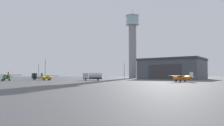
{
  "coord_description": "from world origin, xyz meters",
  "views": [
    {
      "loc": [
        4.24,
        -65.14,
        2.21
      ],
      "look_at": [
        0.39,
        19.72,
        6.76
      ],
      "focal_mm": 34.81,
      "sensor_mm": 36.0,
      "label": 1
    }
  ],
  "objects_px": {
    "airplane_orange": "(182,77)",
    "light_post_north": "(39,70)",
    "truck_fuel_tanker_silver": "(93,76)",
    "light_post_west": "(45,67)",
    "airplane_yellow": "(47,77)",
    "truck_flatbed_black": "(37,77)",
    "control_tower": "(133,41)",
    "traffic_cone_near_left": "(27,81)",
    "light_post_east": "(124,69)",
    "airplane_green": "(6,77)"
  },
  "relations": [
    {
      "from": "truck_flatbed_black",
      "to": "light_post_east",
      "type": "relative_size",
      "value": 0.73
    },
    {
      "from": "truck_fuel_tanker_silver",
      "to": "traffic_cone_near_left",
      "type": "height_order",
      "value": "truck_fuel_tanker_silver"
    },
    {
      "from": "airplane_orange",
      "to": "light_post_east",
      "type": "bearing_deg",
      "value": -15.06
    },
    {
      "from": "control_tower",
      "to": "traffic_cone_near_left",
      "type": "height_order",
      "value": "control_tower"
    },
    {
      "from": "traffic_cone_near_left",
      "to": "airplane_orange",
      "type": "bearing_deg",
      "value": 3.57
    },
    {
      "from": "airplane_orange",
      "to": "traffic_cone_near_left",
      "type": "relative_size",
      "value": 13.77
    },
    {
      "from": "airplane_orange",
      "to": "light_post_north",
      "type": "distance_m",
      "value": 81.75
    },
    {
      "from": "truck_fuel_tanker_silver",
      "to": "truck_flatbed_black",
      "type": "distance_m",
      "value": 29.32
    },
    {
      "from": "airplane_orange",
      "to": "light_post_north",
      "type": "bearing_deg",
      "value": 16.43
    },
    {
      "from": "control_tower",
      "to": "truck_flatbed_black",
      "type": "bearing_deg",
      "value": -137.91
    },
    {
      "from": "light_post_west",
      "to": "light_post_north",
      "type": "distance_m",
      "value": 12.67
    },
    {
      "from": "airplane_green",
      "to": "light_post_east",
      "type": "bearing_deg",
      "value": -89.56
    },
    {
      "from": "airplane_yellow",
      "to": "truck_flatbed_black",
      "type": "bearing_deg",
      "value": 51.08
    },
    {
      "from": "airplane_green",
      "to": "truck_flatbed_black",
      "type": "xyz_separation_m",
      "value": [
        4.12,
        17.89,
        -0.15
      ]
    },
    {
      "from": "truck_fuel_tanker_silver",
      "to": "light_post_west",
      "type": "bearing_deg",
      "value": -54.85
    },
    {
      "from": "airplane_green",
      "to": "light_post_west",
      "type": "relative_size",
      "value": 0.92
    },
    {
      "from": "airplane_orange",
      "to": "truck_flatbed_black",
      "type": "bearing_deg",
      "value": 28.28
    },
    {
      "from": "airplane_yellow",
      "to": "light_post_east",
      "type": "relative_size",
      "value": 1.14
    },
    {
      "from": "airplane_green",
      "to": "light_post_north",
      "type": "bearing_deg",
      "value": -34.31
    },
    {
      "from": "airplane_yellow",
      "to": "airplane_green",
      "type": "xyz_separation_m",
      "value": [
        -12.59,
        -6.31,
        0.2
      ]
    },
    {
      "from": "control_tower",
      "to": "light_post_east",
      "type": "bearing_deg",
      "value": -104.2
    },
    {
      "from": "airplane_orange",
      "to": "light_post_north",
      "type": "relative_size",
      "value": 1.08
    },
    {
      "from": "airplane_yellow",
      "to": "airplane_green",
      "type": "bearing_deg",
      "value": 131.5
    },
    {
      "from": "airplane_orange",
      "to": "light_post_west",
      "type": "distance_m",
      "value": 69.75
    },
    {
      "from": "airplane_green",
      "to": "light_post_north",
      "type": "relative_size",
      "value": 1.13
    },
    {
      "from": "truck_flatbed_black",
      "to": "traffic_cone_near_left",
      "type": "bearing_deg",
      "value": 68.66
    },
    {
      "from": "airplane_yellow",
      "to": "airplane_green",
      "type": "height_order",
      "value": "airplane_green"
    },
    {
      "from": "airplane_green",
      "to": "truck_fuel_tanker_silver",
      "type": "distance_m",
      "value": 31.05
    },
    {
      "from": "airplane_green",
      "to": "light_post_north",
      "type": "height_order",
      "value": "light_post_north"
    },
    {
      "from": "truck_fuel_tanker_silver",
      "to": "light_post_west",
      "type": "xyz_separation_m",
      "value": [
        -27.23,
        25.19,
        4.23
      ]
    },
    {
      "from": "truck_fuel_tanker_silver",
      "to": "control_tower",
      "type": "bearing_deg",
      "value": -120.73
    },
    {
      "from": "truck_fuel_tanker_silver",
      "to": "light_post_north",
      "type": "relative_size",
      "value": 0.9
    },
    {
      "from": "control_tower",
      "to": "airplane_yellow",
      "type": "distance_m",
      "value": 66.45
    },
    {
      "from": "airplane_green",
      "to": "traffic_cone_near_left",
      "type": "height_order",
      "value": "airplane_green"
    },
    {
      "from": "control_tower",
      "to": "truck_fuel_tanker_silver",
      "type": "bearing_deg",
      "value": -108.66
    },
    {
      "from": "truck_fuel_tanker_silver",
      "to": "light_post_east",
      "type": "distance_m",
      "value": 33.69
    },
    {
      "from": "airplane_yellow",
      "to": "light_post_north",
      "type": "height_order",
      "value": "light_post_north"
    },
    {
      "from": "truck_fuel_tanker_silver",
      "to": "airplane_green",
      "type": "bearing_deg",
      "value": -2.24
    },
    {
      "from": "control_tower",
      "to": "truck_flatbed_black",
      "type": "xyz_separation_m",
      "value": [
        -44.22,
        -39.94,
        -21.93
      ]
    },
    {
      "from": "light_post_east",
      "to": "traffic_cone_near_left",
      "type": "height_order",
      "value": "light_post_east"
    },
    {
      "from": "airplane_orange",
      "to": "truck_fuel_tanker_silver",
      "type": "height_order",
      "value": "truck_fuel_tanker_silver"
    },
    {
      "from": "airplane_yellow",
      "to": "truck_flatbed_black",
      "type": "xyz_separation_m",
      "value": [
        -8.47,
        11.58,
        0.05
      ]
    },
    {
      "from": "truck_fuel_tanker_silver",
      "to": "light_post_north",
      "type": "bearing_deg",
      "value": -57.78
    },
    {
      "from": "airplane_green",
      "to": "truck_fuel_tanker_silver",
      "type": "height_order",
      "value": "airplane_green"
    },
    {
      "from": "control_tower",
      "to": "airplane_orange",
      "type": "xyz_separation_m",
      "value": [
        11.5,
        -68.03,
        -21.91
      ]
    },
    {
      "from": "traffic_cone_near_left",
      "to": "light_post_east",
      "type": "bearing_deg",
      "value": 59.46
    },
    {
      "from": "control_tower",
      "to": "truck_fuel_tanker_silver",
      "type": "distance_m",
      "value": 59.51
    },
    {
      "from": "airplane_yellow",
      "to": "airplane_orange",
      "type": "bearing_deg",
      "value": -94.36
    },
    {
      "from": "truck_fuel_tanker_silver",
      "to": "airplane_orange",
      "type": "bearing_deg",
      "value": 140.03
    },
    {
      "from": "light_post_west",
      "to": "airplane_yellow",
      "type": "bearing_deg",
      "value": -69.11
    }
  ]
}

